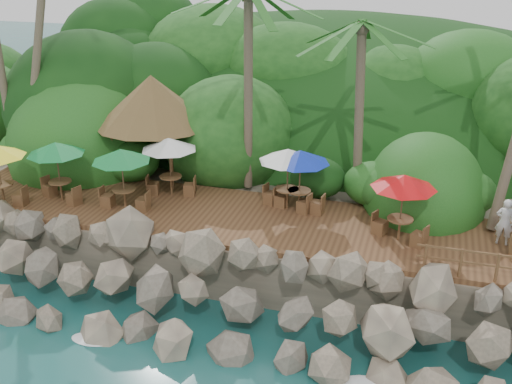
% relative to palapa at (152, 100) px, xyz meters
% --- Properties ---
extents(ground, '(140.00, 140.00, 0.00)m').
position_rel_palapa_xyz_m(ground, '(5.75, -9.25, -5.79)').
color(ground, '#19514F').
rests_on(ground, ground).
extents(land_base, '(32.00, 25.20, 2.10)m').
position_rel_palapa_xyz_m(land_base, '(5.75, 6.75, -4.74)').
color(land_base, gray).
rests_on(land_base, ground).
extents(jungle_hill, '(44.80, 28.00, 15.40)m').
position_rel_palapa_xyz_m(jungle_hill, '(5.75, 14.25, -5.79)').
color(jungle_hill, '#143811').
rests_on(jungle_hill, ground).
extents(seawall, '(29.00, 4.00, 2.30)m').
position_rel_palapa_xyz_m(seawall, '(5.75, -7.25, -4.64)').
color(seawall, gray).
rests_on(seawall, ground).
extents(terrace, '(26.00, 5.00, 0.20)m').
position_rel_palapa_xyz_m(terrace, '(5.75, -3.25, -3.59)').
color(terrace, brown).
rests_on(terrace, land_base).
extents(jungle_foliage, '(44.00, 16.00, 12.00)m').
position_rel_palapa_xyz_m(jungle_foliage, '(5.75, 5.75, -5.79)').
color(jungle_foliage, '#143811').
rests_on(jungle_foliage, ground).
extents(foam_line, '(25.20, 0.80, 0.06)m').
position_rel_palapa_xyz_m(foam_line, '(5.75, -8.95, -5.76)').
color(foam_line, white).
rests_on(foam_line, ground).
extents(palapa, '(5.22, 5.22, 4.60)m').
position_rel_palapa_xyz_m(palapa, '(0.00, 0.00, 0.00)').
color(palapa, brown).
rests_on(palapa, ground).
extents(dining_clusters, '(24.48, 5.18, 2.53)m').
position_rel_palapa_xyz_m(dining_clusters, '(5.95, -3.13, -1.39)').
color(dining_clusters, brown).
rests_on(dining_clusters, terrace).
extents(waiter, '(0.68, 0.50, 1.73)m').
position_rel_palapa_xyz_m(waiter, '(14.76, -2.80, -2.63)').
color(waiter, silver).
rests_on(waiter, terrace).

